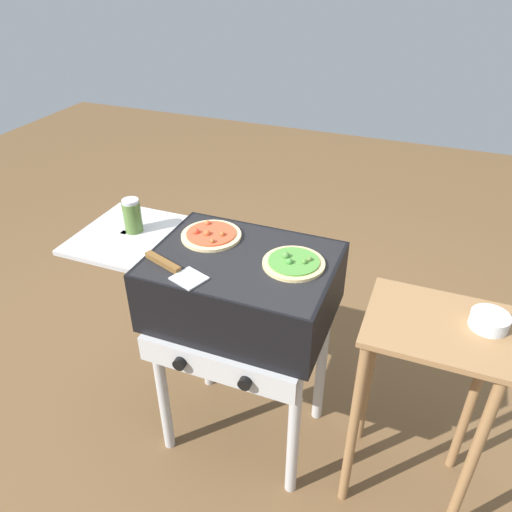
{
  "coord_description": "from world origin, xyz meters",
  "views": [
    {
      "loc": [
        0.57,
        -1.31,
        1.83
      ],
      "look_at": [
        0.05,
        0.0,
        0.92
      ],
      "focal_mm": 34.84,
      "sensor_mm": 36.0,
      "label": 1
    }
  ],
  "objects_px": {
    "topping_bowl_near": "(489,321)",
    "prep_table": "(424,378)",
    "grill": "(239,291)",
    "pizza_veggie": "(294,263)",
    "sauce_jar": "(132,216)",
    "pizza_pepperoni": "(211,235)",
    "spatula": "(173,269)"
  },
  "relations": [
    {
      "from": "grill",
      "to": "prep_table",
      "type": "height_order",
      "value": "grill"
    },
    {
      "from": "sauce_jar",
      "to": "topping_bowl_near",
      "type": "distance_m",
      "value": 1.26
    },
    {
      "from": "grill",
      "to": "spatula",
      "type": "bearing_deg",
      "value": -138.32
    },
    {
      "from": "prep_table",
      "to": "topping_bowl_near",
      "type": "relative_size",
      "value": 6.89
    },
    {
      "from": "spatula",
      "to": "prep_table",
      "type": "relative_size",
      "value": 0.32
    },
    {
      "from": "topping_bowl_near",
      "to": "prep_table",
      "type": "bearing_deg",
      "value": -164.43
    },
    {
      "from": "sauce_jar",
      "to": "pizza_veggie",
      "type": "bearing_deg",
      "value": -0.12
    },
    {
      "from": "grill",
      "to": "prep_table",
      "type": "bearing_deg",
      "value": 0.37
    },
    {
      "from": "grill",
      "to": "topping_bowl_near",
      "type": "bearing_deg",
      "value": 3.12
    },
    {
      "from": "pizza_veggie",
      "to": "spatula",
      "type": "xyz_separation_m",
      "value": [
        -0.36,
        -0.18,
        -0.0
      ]
    },
    {
      "from": "pizza_veggie",
      "to": "prep_table",
      "type": "height_order",
      "value": "pizza_veggie"
    },
    {
      "from": "grill",
      "to": "prep_table",
      "type": "distance_m",
      "value": 0.7
    },
    {
      "from": "spatula",
      "to": "prep_table",
      "type": "height_order",
      "value": "spatula"
    },
    {
      "from": "sauce_jar",
      "to": "prep_table",
      "type": "bearing_deg",
      "value": -1.29
    },
    {
      "from": "grill",
      "to": "pizza_veggie",
      "type": "relative_size",
      "value": 4.55
    },
    {
      "from": "topping_bowl_near",
      "to": "sauce_jar",
      "type": "bearing_deg",
      "value": -179.31
    },
    {
      "from": "pizza_veggie",
      "to": "spatula",
      "type": "distance_m",
      "value": 0.4
    },
    {
      "from": "spatula",
      "to": "topping_bowl_near",
      "type": "xyz_separation_m",
      "value": [
        0.99,
        0.19,
        -0.07
      ]
    },
    {
      "from": "pizza_veggie",
      "to": "grill",
      "type": "bearing_deg",
      "value": -171.59
    },
    {
      "from": "pizza_pepperoni",
      "to": "topping_bowl_near",
      "type": "bearing_deg",
      "value": -2.88
    },
    {
      "from": "sauce_jar",
      "to": "spatula",
      "type": "distance_m",
      "value": 0.33
    },
    {
      "from": "sauce_jar",
      "to": "spatula",
      "type": "xyz_separation_m",
      "value": [
        0.27,
        -0.18,
        -0.06
      ]
    },
    {
      "from": "sauce_jar",
      "to": "pizza_pepperoni",
      "type": "bearing_deg",
      "value": 12.52
    },
    {
      "from": "grill",
      "to": "topping_bowl_near",
      "type": "relative_size",
      "value": 8.12
    },
    {
      "from": "grill",
      "to": "sauce_jar",
      "type": "distance_m",
      "value": 0.48
    },
    {
      "from": "pizza_veggie",
      "to": "spatula",
      "type": "relative_size",
      "value": 0.8
    },
    {
      "from": "pizza_pepperoni",
      "to": "grill",
      "type": "bearing_deg",
      "value": -32.01
    },
    {
      "from": "pizza_pepperoni",
      "to": "pizza_veggie",
      "type": "relative_size",
      "value": 1.05
    },
    {
      "from": "pizza_pepperoni",
      "to": "prep_table",
      "type": "bearing_deg",
      "value": -6.16
    },
    {
      "from": "pizza_pepperoni",
      "to": "pizza_veggie",
      "type": "height_order",
      "value": "same"
    },
    {
      "from": "pizza_pepperoni",
      "to": "sauce_jar",
      "type": "relative_size",
      "value": 1.71
    },
    {
      "from": "grill",
      "to": "spatula",
      "type": "relative_size",
      "value": 3.64
    }
  ]
}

